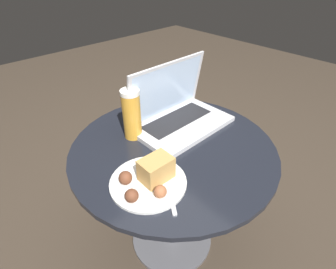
{
  "coord_description": "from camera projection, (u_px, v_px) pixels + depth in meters",
  "views": [
    {
      "loc": [
        -0.51,
        -0.52,
        1.11
      ],
      "look_at": [
        -0.03,
        -0.01,
        0.61
      ],
      "focal_mm": 28.0,
      "sensor_mm": 36.0,
      "label": 1
    }
  ],
  "objects": [
    {
      "name": "snack_plate",
      "position": [
        150.0,
        178.0,
        0.76
      ],
      "size": [
        0.23,
        0.23,
        0.08
      ],
      "color": "silver",
      "rests_on": "table"
    },
    {
      "name": "fork",
      "position": [
        168.0,
        184.0,
        0.77
      ],
      "size": [
        0.13,
        0.17,
        0.0
      ],
      "color": "silver",
      "rests_on": "table"
    },
    {
      "name": "table",
      "position": [
        173.0,
        173.0,
        0.99
      ],
      "size": [
        0.72,
        0.72,
        0.54
      ],
      "color": "#515156",
      "rests_on": "ground_plane"
    },
    {
      "name": "beer_glass",
      "position": [
        132.0,
        114.0,
        0.92
      ],
      "size": [
        0.07,
        0.07,
        0.18
      ],
      "color": "gold",
      "rests_on": "table"
    },
    {
      "name": "laptop",
      "position": [
        177.0,
        113.0,
        1.01
      ],
      "size": [
        0.37,
        0.23,
        0.24
      ],
      "color": "silver",
      "rests_on": "table"
    },
    {
      "name": "ground_plane",
      "position": [
        172.0,
        237.0,
        1.23
      ],
      "size": [
        6.0,
        6.0,
        0.0
      ],
      "primitive_type": "plane",
      "color": "#382D23"
    }
  ]
}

